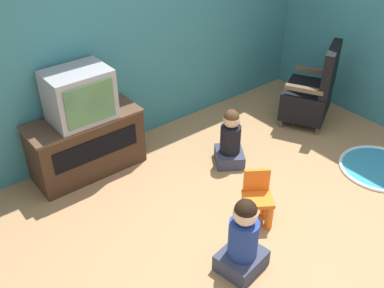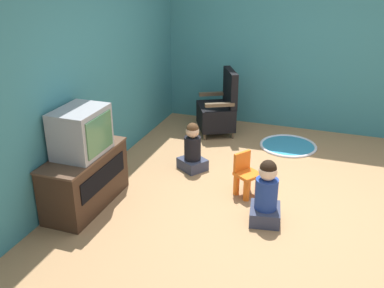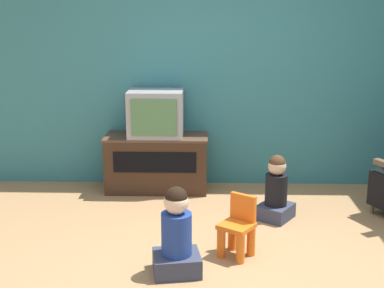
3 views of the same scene
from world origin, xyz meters
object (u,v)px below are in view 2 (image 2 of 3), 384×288
(television, at_px, (81,132))
(black_armchair, at_px, (219,110))
(child_watching_left, at_px, (266,195))
(yellow_kid_chair, at_px, (246,177))
(child_watching_center, at_px, (193,150))
(tv_cabinet, at_px, (85,178))

(television, distance_m, black_armchair, 2.70)
(black_armchair, height_order, child_watching_left, black_armchair)
(yellow_kid_chair, distance_m, child_watching_center, 0.90)
(television, distance_m, child_watching_left, 2.02)
(child_watching_left, bearing_deg, child_watching_center, 41.67)
(black_armchair, xyz_separation_m, child_watching_left, (-2.22, -1.16, -0.07))
(child_watching_left, distance_m, child_watching_center, 1.43)
(tv_cabinet, xyz_separation_m, child_watching_center, (1.22, -0.81, -0.05))
(yellow_kid_chair, xyz_separation_m, child_watching_left, (-0.48, -0.31, 0.08))
(child_watching_center, bearing_deg, television, 90.17)
(tv_cabinet, bearing_deg, child_watching_center, -33.62)
(tv_cabinet, height_order, yellow_kid_chair, tv_cabinet)
(yellow_kid_chair, bearing_deg, child_watching_left, -112.51)
(tv_cabinet, xyz_separation_m, black_armchair, (2.55, -0.77, 0.05))
(television, height_order, black_armchair, television)
(child_watching_left, bearing_deg, yellow_kid_chair, 23.53)
(black_armchair, distance_m, yellow_kid_chair, 1.94)
(child_watching_left, xyz_separation_m, child_watching_center, (0.89, 1.11, -0.03))
(yellow_kid_chair, height_order, child_watching_center, child_watching_center)
(television, xyz_separation_m, black_armchair, (2.55, -0.76, -0.50))
(tv_cabinet, distance_m, yellow_kid_chair, 1.80)
(television, relative_size, child_watching_left, 0.85)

